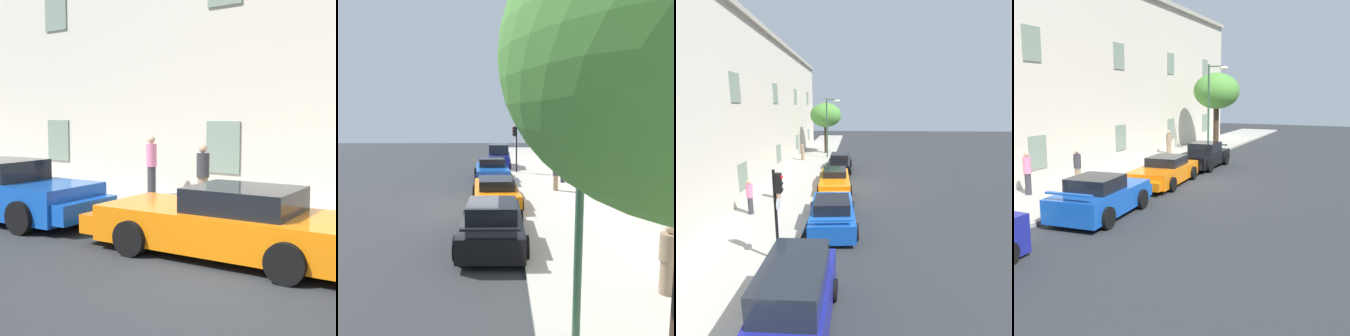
% 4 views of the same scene
% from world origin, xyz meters
% --- Properties ---
extents(ground_plane, '(80.00, 80.00, 0.00)m').
position_xyz_m(ground_plane, '(0.00, 0.00, 0.00)').
color(ground_plane, '#2B2D30').
extents(sidewalk, '(60.00, 4.06, 0.14)m').
position_xyz_m(sidewalk, '(0.00, 4.02, 0.07)').
color(sidewalk, '#A8A399').
rests_on(sidewalk, ground).
extents(building_facade, '(43.98, 5.30, 10.58)m').
position_xyz_m(building_facade, '(0.00, 8.45, 5.30)').
color(building_facade, beige).
rests_on(building_facade, ground).
extents(sportscar_red_lead, '(4.66, 2.39, 1.45)m').
position_xyz_m(sportscar_red_lead, '(-6.12, 0.81, 0.64)').
color(sportscar_red_lead, '#144CB2').
rests_on(sportscar_red_lead, ground).
extents(sportscar_yellow_flank, '(5.15, 2.36, 1.27)m').
position_xyz_m(sportscar_yellow_flank, '(-0.77, 1.11, 0.57)').
color(sportscar_yellow_flank, orange).
rests_on(sportscar_yellow_flank, ground).
extents(sportscar_white_middle, '(4.84, 2.07, 1.40)m').
position_xyz_m(sportscar_white_middle, '(4.27, 1.10, 0.62)').
color(sportscar_white_middle, black).
rests_on(sportscar_white_middle, ground).
extents(hatchback_parked, '(3.92, 1.86, 1.90)m').
position_xyz_m(hatchback_parked, '(-12.09, 1.19, 0.85)').
color(hatchback_parked, navy).
rests_on(hatchback_parked, ground).
extents(traffic_light, '(0.44, 0.36, 3.29)m').
position_xyz_m(traffic_light, '(-9.31, 2.34, 2.38)').
color(traffic_light, black).
rests_on(traffic_light, sidewalk).
extents(street_lamp, '(0.44, 1.42, 6.00)m').
position_xyz_m(street_lamp, '(9.50, 2.26, 4.25)').
color(street_lamp, '#2D5138').
rests_on(street_lamp, sidewalk).
extents(pedestrian_admiring, '(0.36, 0.36, 1.64)m').
position_xyz_m(pedestrian_admiring, '(-3.06, 4.22, 0.98)').
color(pedestrian_admiring, '#8C7259').
rests_on(pedestrian_admiring, sidewalk).
extents(pedestrian_strolling, '(0.32, 0.32, 1.78)m').
position_xyz_m(pedestrian_strolling, '(-5.33, 4.97, 1.06)').
color(pedestrian_strolling, '#333338').
rests_on(pedestrian_strolling, sidewalk).
extents(pedestrian_bystander, '(0.56, 0.56, 1.58)m').
position_xyz_m(pedestrian_bystander, '(7.94, 4.96, 0.93)').
color(pedestrian_bystander, '#8C7259').
rests_on(pedestrian_bystander, sidewalk).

